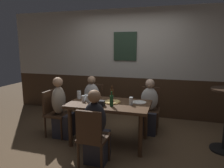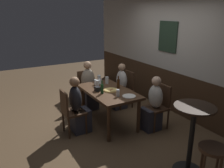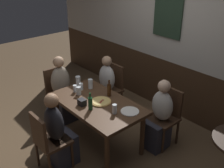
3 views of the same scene
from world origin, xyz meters
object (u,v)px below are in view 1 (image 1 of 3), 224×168
(dining_table, at_px, (109,108))
(chair_left_far, at_px, (94,102))
(person_left_far, at_px, (91,105))
(chair_head_west, at_px, (54,111))
(highball_clear, at_px, (86,98))
(person_right_far, at_px, (149,111))
(pint_glass_pale, at_px, (83,99))
(condiment_caddy, at_px, (101,103))
(pizza, at_px, (112,102))
(chair_mid_near, at_px, (92,135))
(tumbler_short, at_px, (89,99))
(person_mid_near, at_px, (96,132))
(plate_white_large, at_px, (139,102))
(beer_glass_tall, at_px, (79,95))
(pint_glass_stout, at_px, (131,102))
(beer_bottle_green, at_px, (112,101))
(tumbler_water, at_px, (92,95))
(chair_right_far, at_px, (150,106))
(person_head_west, at_px, (61,112))
(beer_bottle_brown, at_px, (112,94))

(dining_table, height_order, chair_left_far, chair_left_far)
(person_left_far, bearing_deg, chair_head_west, -127.24)
(highball_clear, bearing_deg, person_right_far, 29.09)
(pint_glass_pale, distance_m, condiment_caddy, 0.43)
(pizza, bearing_deg, chair_left_far, 130.02)
(condiment_caddy, bearing_deg, pizza, 65.75)
(chair_mid_near, bearing_deg, person_right_far, 67.29)
(person_right_far, distance_m, tumbler_short, 1.27)
(person_left_far, xyz_separation_m, person_mid_near, (0.62, -1.32, 0.02))
(plate_white_large, bearing_deg, pizza, -163.85)
(chair_mid_near, bearing_deg, condiment_caddy, 96.82)
(tumbler_short, distance_m, beer_glass_tall, 0.32)
(pint_glass_stout, relative_size, tumbler_short, 1.08)
(pint_glass_stout, distance_m, beer_bottle_green, 0.34)
(chair_left_far, xyz_separation_m, pint_glass_stout, (1.00, -0.83, 0.30))
(tumbler_water, relative_size, beer_bottle_green, 0.62)
(chair_mid_near, height_order, person_mid_near, person_mid_near)
(chair_left_far, xyz_separation_m, tumbler_short, (0.25, -0.88, 0.30))
(beer_bottle_green, bearing_deg, person_mid_near, -101.73)
(chair_right_far, distance_m, beer_bottle_green, 1.19)
(pint_glass_stout, height_order, tumbler_water, tumbler_water)
(chair_right_far, relative_size, condiment_caddy, 8.00)
(person_left_far, distance_m, pint_glass_stout, 1.25)
(person_head_west, xyz_separation_m, pint_glass_pale, (0.49, -0.06, 0.31))
(dining_table, xyz_separation_m, beer_bottle_green, (0.10, -0.19, 0.19))
(chair_head_west, xyz_separation_m, beer_bottle_green, (1.22, -0.19, 0.34))
(person_head_west, relative_size, highball_clear, 10.43)
(beer_glass_tall, relative_size, plate_white_large, 0.60)
(tumbler_water, bearing_deg, chair_right_far, 31.58)
(chair_right_far, distance_m, condiment_caddy, 1.28)
(person_mid_near, bearing_deg, chair_mid_near, -90.00)
(pint_glass_pale, bearing_deg, highball_clear, 87.25)
(person_mid_near, xyz_separation_m, pint_glass_pale, (-0.47, 0.60, 0.32))
(person_right_far, distance_m, pizza, 0.90)
(person_head_west, distance_m, pint_glass_pale, 0.58)
(pint_glass_pale, bearing_deg, tumbler_short, -2.70)
(person_mid_near, distance_m, tumbler_water, 1.00)
(beer_glass_tall, relative_size, beer_bottle_green, 0.59)
(person_right_far, relative_size, plate_white_large, 4.34)
(dining_table, xyz_separation_m, highball_clear, (-0.46, 0.05, 0.14))
(pizza, bearing_deg, person_right_far, 46.83)
(dining_table, height_order, beer_bottle_green, beer_bottle_green)
(plate_white_large, bearing_deg, pint_glass_stout, -121.51)
(person_left_far, bearing_deg, chair_left_far, 90.00)
(chair_mid_near, bearing_deg, highball_clear, 117.92)
(highball_clear, bearing_deg, person_head_west, -173.71)
(tumbler_water, bearing_deg, person_left_far, 114.43)
(chair_mid_near, relative_size, person_left_far, 0.81)
(chair_mid_near, distance_m, beer_bottle_brown, 1.13)
(chair_left_far, distance_m, beer_bottle_green, 1.29)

